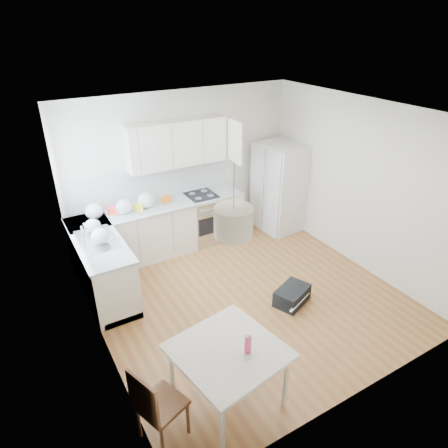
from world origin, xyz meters
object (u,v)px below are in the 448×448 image
Objects in this scene: dining_chair at (162,402)px; dining_table at (228,356)px; refrigerator at (280,187)px; gym_bag at (292,295)px.

dining_table is at bearing -20.86° from dining_chair.
refrigerator is 1.47× the size of dining_table.
gym_bag is (1.69, 1.02, -0.58)m from dining_table.
refrigerator is 3.17× the size of gym_bag.
refrigerator reaches higher than gym_bag.
dining_chair reaches higher than dining_table.
dining_table is 2.16× the size of gym_bag.
dining_table is 1.21× the size of dining_chair.
dining_table is 2.06m from gym_bag.
refrigerator is 4.24m from dining_table.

